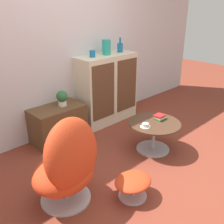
{
  "coord_description": "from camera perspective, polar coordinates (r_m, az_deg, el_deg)",
  "views": [
    {
      "loc": [
        -2.11,
        -1.56,
        1.86
      ],
      "look_at": [
        0.03,
        0.63,
        0.55
      ],
      "focal_mm": 42.0,
      "sensor_mm": 36.0,
      "label": 1
    }
  ],
  "objects": [
    {
      "name": "ground_plane",
      "position": [
        3.22,
        7.68,
        -12.41
      ],
      "size": [
        12.0,
        12.0,
        0.0
      ],
      "primitive_type": "plane",
      "color": "brown"
    },
    {
      "name": "wall_back",
      "position": [
        3.85,
        -10.87,
        14.39
      ],
      "size": [
        6.4,
        0.06,
        2.6
      ],
      "color": "silver",
      "rests_on": "ground_plane"
    },
    {
      "name": "sideboard",
      "position": [
        4.23,
        -1.12,
        5.08
      ],
      "size": [
        1.02,
        0.41,
        1.1
      ],
      "color": "beige",
      "rests_on": "ground_plane"
    },
    {
      "name": "tv_console",
      "position": [
        3.79,
        -11.63,
        -2.51
      ],
      "size": [
        0.74,
        0.44,
        0.5
      ],
      "color": "brown",
      "rests_on": "ground_plane"
    },
    {
      "name": "egg_chair",
      "position": [
        2.54,
        -9.55,
        -11.09
      ],
      "size": [
        0.8,
        0.76,
        0.93
      ],
      "color": "#B7B7BC",
      "rests_on": "ground_plane"
    },
    {
      "name": "ottoman",
      "position": [
        2.74,
        4.58,
        -15.21
      ],
      "size": [
        0.4,
        0.34,
        0.23
      ],
      "color": "#B7B7BC",
      "rests_on": "ground_plane"
    },
    {
      "name": "coffee_table",
      "position": [
        3.5,
        9.11,
        -4.27
      ],
      "size": [
        0.68,
        0.68,
        0.4
      ],
      "color": "#B7B7BC",
      "rests_on": "ground_plane"
    },
    {
      "name": "vase_leftmost",
      "position": [
        3.9,
        -4.3,
        12.55
      ],
      "size": [
        0.08,
        0.08,
        0.1
      ],
      "color": "#196699",
      "rests_on": "sideboard"
    },
    {
      "name": "vase_inner_left",
      "position": [
        4.08,
        -1.25,
        13.94
      ],
      "size": [
        0.13,
        0.13,
        0.23
      ],
      "color": "teal",
      "rests_on": "sideboard"
    },
    {
      "name": "vase_inner_right",
      "position": [
        4.29,
        1.77,
        13.92
      ],
      "size": [
        0.09,
        0.09,
        0.23
      ],
      "color": "#196699",
      "rests_on": "sideboard"
    },
    {
      "name": "potted_plant",
      "position": [
        3.7,
        -10.83,
        3.09
      ],
      "size": [
        0.16,
        0.16,
        0.22
      ],
      "color": "silver",
      "rests_on": "tv_console"
    },
    {
      "name": "teacup",
      "position": [
        3.29,
        7.29,
        -2.95
      ],
      "size": [
        0.13,
        0.13,
        0.05
      ],
      "color": "silver",
      "rests_on": "coffee_table"
    },
    {
      "name": "book_stack",
      "position": [
        3.53,
        10.37,
        -1.09
      ],
      "size": [
        0.14,
        0.13,
        0.06
      ],
      "color": "#237038",
      "rests_on": "coffee_table"
    }
  ]
}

